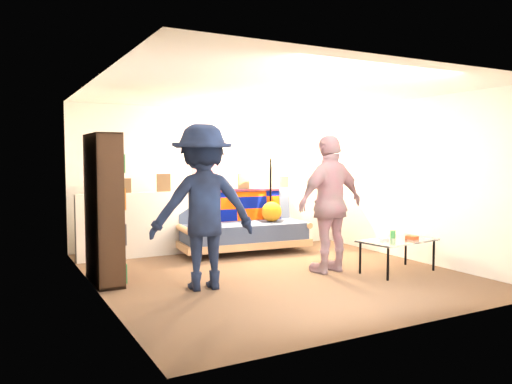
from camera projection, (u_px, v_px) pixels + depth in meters
ground at (270, 271)px, 6.72m from camera, size 5.00×5.00×0.00m
room_shell at (254, 148)px, 7.02m from camera, size 4.60×5.05×2.45m
half_wall_ledge at (216, 220)px, 8.27m from camera, size 4.45×0.15×1.00m
ledge_decor at (204, 179)px, 8.10m from camera, size 2.97×0.02×0.45m
futon_sofa at (242, 226)px, 8.11m from camera, size 2.15×1.16×0.89m
bookshelf at (104, 214)px, 6.09m from camera, size 0.30×0.91×1.82m
coffee_table at (398, 242)px, 6.66m from camera, size 1.11×0.71×0.54m
floor_lamp at (270, 181)px, 8.37m from camera, size 0.36×0.29×1.61m
person_left at (203, 207)px, 5.81m from camera, size 1.33×0.88×1.92m
person_right at (331, 204)px, 6.64m from camera, size 1.13×0.59×1.83m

